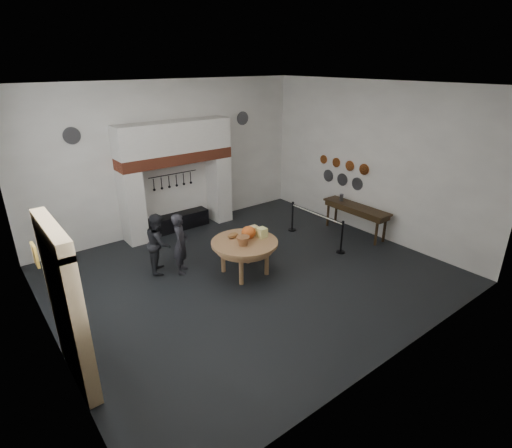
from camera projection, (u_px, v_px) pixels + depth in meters
floor at (250, 274)px, 10.04m from camera, size 9.00×8.00×0.02m
ceiling at (249, 85)px, 8.33m from camera, size 9.00×8.00×0.02m
wall_back at (170, 158)px, 12.10m from camera, size 9.00×0.02×4.50m
wall_front at (403, 248)px, 6.26m from camera, size 9.00×0.02×4.50m
wall_left at (34, 238)px, 6.63m from camera, size 0.02×8.00×4.50m
wall_right at (372, 161)px, 11.73m from camera, size 0.02×8.00×4.50m
chimney_pier_left at (133, 207)px, 11.46m from camera, size 0.55×0.70×2.15m
chimney_pier_right at (219, 188)px, 13.13m from camera, size 0.55×0.70×2.15m
hearth_brick_band at (176, 158)px, 11.83m from camera, size 3.50×0.72×0.32m
chimney_hood at (174, 137)px, 11.59m from camera, size 3.50×0.70×0.90m
iron_range at (180, 221)px, 12.66m from camera, size 1.90×0.45×0.50m
utensil_rail at (173, 174)px, 12.24m from camera, size 1.60×0.02×0.02m
door_recess at (62, 316)px, 6.30m from camera, size 0.04×1.10×2.50m
door_jamb_near at (80, 333)px, 5.82m from camera, size 0.22×0.30×2.60m
door_jamb_far at (57, 292)px, 6.84m from camera, size 0.22×0.30×2.60m
door_lintel at (51, 233)px, 5.82m from camera, size 0.22×1.70×0.30m
wall_plaque at (35, 255)px, 7.49m from camera, size 0.05×0.34×0.44m
work_table at (245, 243)px, 9.79m from camera, size 1.78×1.78×0.07m
pumpkin at (249, 232)px, 9.90m from camera, size 0.36×0.36×0.31m
cheese_block_big at (262, 233)px, 9.97m from camera, size 0.22×0.22×0.24m
cheese_block_small at (254, 230)px, 10.19m from camera, size 0.18×0.18×0.20m
wicker_basket at (243, 241)px, 9.54m from camera, size 0.35×0.35×0.22m
bread_loaf at (233, 235)px, 9.95m from camera, size 0.31×0.18×0.13m
visitor_near at (181, 244)px, 9.87m from camera, size 0.64×0.68×1.57m
visitor_far at (159, 243)px, 9.94m from camera, size 0.87×0.94×1.54m
side_table at (356, 207)px, 12.09m from camera, size 0.55×2.20×0.06m
pewter_jug at (341, 197)px, 12.47m from camera, size 0.12×0.12×0.22m
copper_pan_a at (364, 169)px, 11.97m from camera, size 0.03×0.34×0.34m
copper_pan_b at (350, 166)px, 12.37m from camera, size 0.03×0.32×0.32m
copper_pan_c at (336, 163)px, 12.78m from camera, size 0.03×0.30×0.30m
copper_pan_d at (324, 159)px, 13.18m from camera, size 0.03×0.28×0.28m
pewter_plate_left at (357, 184)px, 12.31m from camera, size 0.03×0.40×0.40m
pewter_plate_mid at (342, 180)px, 12.75m from camera, size 0.03×0.40×0.40m
pewter_plate_right at (328, 176)px, 13.19m from camera, size 0.03×0.40×0.40m
pewter_plate_back_left at (72, 136)px, 10.18m from camera, size 0.44×0.03×0.44m
pewter_plate_back_right at (243, 118)px, 13.24m from camera, size 0.44×0.03×0.44m
barrier_post_near at (342, 238)px, 11.00m from camera, size 0.05×0.05×0.90m
barrier_post_far at (293, 217)px, 12.46m from camera, size 0.05×0.05×0.90m
barrier_rope at (316, 214)px, 11.57m from camera, size 0.04×2.00×0.04m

